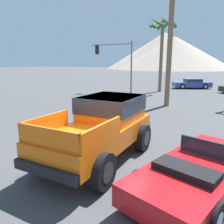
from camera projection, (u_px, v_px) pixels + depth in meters
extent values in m
plane|color=#424244|center=(105.00, 157.00, 7.20)|extent=(320.00, 320.00, 0.00)
cube|color=orange|center=(98.00, 135.00, 6.88)|extent=(2.02, 4.53, 0.61)
cube|color=orange|center=(111.00, 108.00, 7.49)|extent=(1.80, 2.02, 0.81)
cube|color=#1E2833|center=(111.00, 103.00, 7.46)|extent=(1.84, 2.06, 0.52)
cube|color=orange|center=(46.00, 124.00, 6.09)|extent=(0.13, 1.80, 0.48)
cube|color=orange|center=(102.00, 133.00, 5.26)|extent=(0.13, 1.80, 0.48)
cube|color=orange|center=(49.00, 138.00, 4.94)|extent=(1.83, 0.13, 0.48)
cube|color=black|center=(127.00, 123.00, 8.89)|extent=(1.87, 0.21, 0.24)
cube|color=black|center=(45.00, 171.00, 4.94)|extent=(1.87, 0.21, 0.24)
cylinder|color=black|center=(95.00, 130.00, 8.60)|extent=(0.35, 0.95, 0.94)
cylinder|color=#232326|center=(95.00, 130.00, 8.60)|extent=(0.35, 0.52, 0.52)
cylinder|color=black|center=(142.00, 138.00, 7.70)|extent=(0.35, 0.95, 0.94)
cylinder|color=#232326|center=(142.00, 138.00, 7.70)|extent=(0.35, 0.52, 0.52)
cylinder|color=black|center=(43.00, 156.00, 6.21)|extent=(0.35, 0.95, 0.94)
cylinder|color=#232326|center=(43.00, 156.00, 6.21)|extent=(0.35, 0.52, 0.52)
cylinder|color=black|center=(103.00, 171.00, 5.31)|extent=(0.35, 0.95, 0.94)
cylinder|color=#232326|center=(103.00, 171.00, 5.31)|extent=(0.35, 0.52, 0.52)
cube|color=#B21419|center=(199.00, 172.00, 5.37)|extent=(2.96, 4.70, 0.50)
cube|color=#1E2833|center=(208.00, 149.00, 5.61)|extent=(1.42, 0.50, 0.42)
cube|color=black|center=(186.00, 170.00, 4.76)|extent=(1.50, 1.00, 0.16)
cylinder|color=black|center=(190.00, 151.00, 6.91)|extent=(0.40, 0.68, 0.65)
cylinder|color=#9E9EA3|center=(190.00, 151.00, 6.91)|extent=(0.33, 0.41, 0.36)
cylinder|color=black|center=(138.00, 184.00, 5.00)|extent=(0.40, 0.68, 0.65)
cylinder|color=#9E9EA3|center=(138.00, 184.00, 5.00)|extent=(0.33, 0.41, 0.36)
cylinder|color=black|center=(213.00, 219.00, 3.87)|extent=(0.40, 0.68, 0.65)
cylinder|color=#9E9EA3|center=(213.00, 219.00, 3.87)|extent=(0.33, 0.41, 0.36)
cube|color=#334C9E|center=(192.00, 84.00, 27.04)|extent=(4.77, 3.56, 0.61)
cube|color=#334C9E|center=(193.00, 80.00, 26.93)|extent=(2.37, 2.22, 0.40)
cube|color=#1E2833|center=(193.00, 80.00, 26.92)|extent=(2.41, 2.27, 0.24)
cylinder|color=black|center=(182.00, 86.00, 26.25)|extent=(0.68, 0.49, 0.65)
cylinder|color=#9E9EA3|center=(182.00, 86.00, 26.25)|extent=(0.42, 0.37, 0.36)
cylinder|color=black|center=(178.00, 85.00, 27.90)|extent=(0.68, 0.49, 0.65)
cylinder|color=#9E9EA3|center=(178.00, 85.00, 27.90)|extent=(0.42, 0.37, 0.36)
cylinder|color=black|center=(205.00, 86.00, 26.25)|extent=(0.68, 0.49, 0.65)
cylinder|color=#9E9EA3|center=(205.00, 86.00, 26.25)|extent=(0.42, 0.37, 0.36)
cylinder|color=black|center=(200.00, 85.00, 27.90)|extent=(0.68, 0.49, 0.65)
cylinder|color=#9E9EA3|center=(200.00, 85.00, 27.90)|extent=(0.42, 0.37, 0.36)
cylinder|color=slate|center=(131.00, 68.00, 21.70)|extent=(0.16, 0.16, 5.19)
cylinder|color=slate|center=(111.00, 44.00, 22.16)|extent=(4.43, 0.11, 0.11)
cube|color=black|center=(97.00, 50.00, 23.00)|extent=(0.34, 0.26, 0.90)
sphere|color=red|center=(98.00, 47.00, 23.07)|extent=(0.20, 0.20, 0.20)
sphere|color=orange|center=(98.00, 50.00, 23.13)|extent=(0.20, 0.20, 0.20)
sphere|color=green|center=(98.00, 53.00, 23.19)|extent=(0.20, 0.20, 0.20)
cylinder|color=brown|center=(161.00, 57.00, 23.43)|extent=(0.36, 0.45, 7.40)
cone|color=#2D6028|center=(173.00, 21.00, 22.07)|extent=(0.62, 2.09, 1.10)
cone|color=#2D6028|center=(167.00, 23.00, 23.05)|extent=(1.39, 0.96, 1.16)
cone|color=#2D6028|center=(162.00, 24.00, 23.32)|extent=(1.33, 0.70, 1.23)
cone|color=#2D6028|center=(157.00, 23.00, 23.37)|extent=(1.25, 1.72, 1.03)
cone|color=#2D6028|center=(154.00, 23.00, 22.74)|extent=(0.87, 1.63, 1.26)
cone|color=#2D6028|center=(156.00, 22.00, 21.94)|extent=(2.03, 1.07, 1.36)
cone|color=#2D6028|center=(166.00, 22.00, 21.89)|extent=(1.36, 1.17, 1.26)
cylinder|color=brown|center=(170.00, 42.00, 15.11)|extent=(0.36, 0.41, 8.94)
cone|color=gray|center=(174.00, 53.00, 108.70)|extent=(56.13, 56.13, 16.07)
cone|color=gray|center=(164.00, 51.00, 126.05)|extent=(65.99, 65.99, 20.34)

